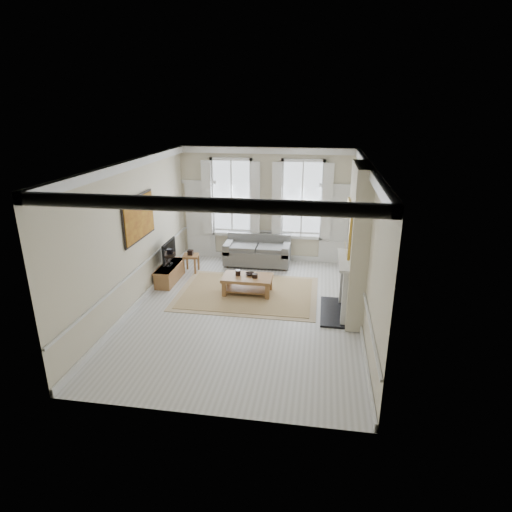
% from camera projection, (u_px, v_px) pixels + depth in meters
% --- Properties ---
extents(floor, '(7.20, 7.20, 0.00)m').
position_uv_depth(floor, '(246.00, 310.00, 9.96)').
color(floor, '#B7B5AD').
rests_on(floor, ground).
extents(ceiling, '(7.20, 7.20, 0.00)m').
position_uv_depth(ceiling, '(244.00, 163.00, 8.83)').
color(ceiling, white).
rests_on(ceiling, back_wall).
extents(back_wall, '(5.20, 0.00, 5.20)m').
position_uv_depth(back_wall, '(267.00, 205.00, 12.75)').
color(back_wall, beige).
rests_on(back_wall, floor).
extents(left_wall, '(0.00, 7.20, 7.20)m').
position_uv_depth(left_wall, '(133.00, 236.00, 9.77)').
color(left_wall, beige).
rests_on(left_wall, floor).
extents(right_wall, '(0.00, 7.20, 7.20)m').
position_uv_depth(right_wall, '(366.00, 247.00, 9.02)').
color(right_wall, beige).
rests_on(right_wall, floor).
extents(window_left, '(1.26, 0.20, 2.20)m').
position_uv_depth(window_left, '(232.00, 198.00, 12.79)').
color(window_left, '#B2BCC6').
rests_on(window_left, back_wall).
extents(window_right, '(1.26, 0.20, 2.20)m').
position_uv_depth(window_right, '(302.00, 200.00, 12.48)').
color(window_right, '#B2BCC6').
rests_on(window_right, back_wall).
extents(door_left, '(0.90, 0.08, 2.30)m').
position_uv_depth(door_left, '(201.00, 221.00, 13.19)').
color(door_left, silver).
rests_on(door_left, floor).
extents(door_right, '(0.90, 0.08, 2.30)m').
position_uv_depth(door_right, '(335.00, 226.00, 12.60)').
color(door_right, silver).
rests_on(door_right, floor).
extents(painting, '(0.05, 1.66, 1.06)m').
position_uv_depth(painting, '(139.00, 218.00, 9.93)').
color(painting, '#BE8A20').
rests_on(painting, left_wall).
extents(chimney_breast, '(0.35, 1.70, 3.38)m').
position_uv_depth(chimney_breast, '(357.00, 243.00, 9.23)').
color(chimney_breast, beige).
rests_on(chimney_breast, floor).
extents(hearth, '(0.55, 1.50, 0.05)m').
position_uv_depth(hearth, '(333.00, 312.00, 9.85)').
color(hearth, black).
rests_on(hearth, floor).
extents(fireplace, '(0.21, 1.45, 1.33)m').
position_uv_depth(fireplace, '(344.00, 284.00, 9.58)').
color(fireplace, silver).
rests_on(fireplace, floor).
extents(mirror, '(0.06, 1.26, 1.06)m').
position_uv_depth(mirror, '(348.00, 227.00, 9.14)').
color(mirror, gold).
rests_on(mirror, chimney_breast).
extents(sofa, '(1.92, 0.93, 0.88)m').
position_uv_depth(sofa, '(258.00, 252.00, 12.76)').
color(sofa, '#5E5E5C').
rests_on(sofa, floor).
extents(side_table, '(0.48, 0.48, 0.51)m').
position_uv_depth(side_table, '(191.00, 258.00, 12.15)').
color(side_table, brown).
rests_on(side_table, floor).
extents(rug, '(3.50, 2.60, 0.02)m').
position_uv_depth(rug, '(248.00, 293.00, 10.86)').
color(rug, '#90724A').
rests_on(rug, floor).
extents(coffee_table, '(1.25, 0.73, 0.47)m').
position_uv_depth(coffee_table, '(247.00, 279.00, 10.74)').
color(coffee_table, brown).
rests_on(coffee_table, rug).
extents(ceramic_pot_a, '(0.13, 0.13, 0.13)m').
position_uv_depth(ceramic_pot_a, '(238.00, 273.00, 10.77)').
color(ceramic_pot_a, black).
rests_on(ceramic_pot_a, coffee_table).
extents(ceramic_pot_b, '(0.14, 0.14, 0.10)m').
position_uv_depth(ceramic_pot_b, '(255.00, 276.00, 10.62)').
color(ceramic_pot_b, black).
rests_on(ceramic_pot_b, coffee_table).
extents(bowl, '(0.31, 0.31, 0.06)m').
position_uv_depth(bowl, '(250.00, 274.00, 10.78)').
color(bowl, black).
rests_on(bowl, coffee_table).
extents(tv_stand, '(0.41, 1.29, 0.46)m').
position_uv_depth(tv_stand, '(170.00, 273.00, 11.54)').
color(tv_stand, brown).
rests_on(tv_stand, floor).
extents(tv, '(0.08, 0.90, 0.68)m').
position_uv_depth(tv, '(169.00, 251.00, 11.33)').
color(tv, black).
rests_on(tv, tv_stand).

